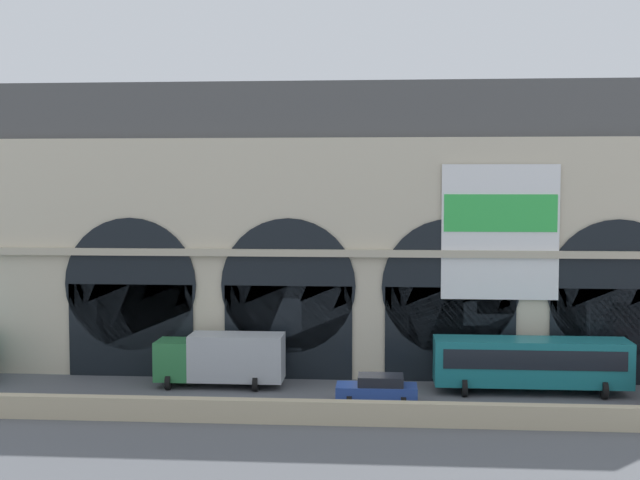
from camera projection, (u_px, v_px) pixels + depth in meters
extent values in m
plane|color=#54565B|center=(367.00, 401.00, 47.04)|extent=(200.00, 200.00, 0.00)
cube|color=#BCAD8C|center=(364.00, 413.00, 42.33)|extent=(90.00, 0.70, 1.17)
cube|color=beige|center=(369.00, 257.00, 53.68)|extent=(51.02, 4.33, 14.72)
cube|color=#4C4C4C|center=(370.00, 112.00, 53.36)|extent=(51.02, 3.73, 3.47)
cube|color=black|center=(131.00, 330.00, 52.90)|extent=(7.83, 0.20, 5.74)
cylinder|color=black|center=(130.00, 284.00, 52.70)|extent=(8.24, 0.20, 8.24)
cube|color=black|center=(288.00, 332.00, 52.15)|extent=(7.83, 0.20, 5.74)
cylinder|color=black|center=(288.00, 286.00, 51.95)|extent=(8.24, 0.20, 8.24)
cube|color=black|center=(450.00, 334.00, 51.40)|extent=(7.83, 0.20, 5.74)
cylinder|color=black|center=(450.00, 287.00, 51.21)|extent=(8.24, 0.20, 8.24)
cube|color=black|center=(616.00, 337.00, 50.65)|extent=(7.83, 0.20, 5.74)
cylinder|color=black|center=(618.00, 289.00, 50.46)|extent=(8.24, 0.20, 8.24)
cube|color=white|center=(500.00, 232.00, 50.64)|extent=(6.92, 0.12, 8.05)
cube|color=green|center=(501.00, 213.00, 50.49)|extent=(6.64, 0.04, 2.23)
cube|color=#C0B49A|center=(369.00, 253.00, 51.34)|extent=(51.02, 0.50, 0.44)
cube|color=#2D7A42|center=(174.00, 359.00, 50.46)|extent=(2.00, 2.30, 2.30)
cube|color=#ADB2B7|center=(237.00, 357.00, 50.16)|extent=(5.50, 2.30, 2.70)
cylinder|color=black|center=(168.00, 383.00, 49.51)|extent=(0.28, 0.84, 0.84)
cylinder|color=black|center=(177.00, 375.00, 51.57)|extent=(0.28, 0.84, 0.84)
cylinder|color=black|center=(255.00, 384.00, 49.12)|extent=(0.28, 0.84, 0.84)
cylinder|color=black|center=(261.00, 376.00, 51.18)|extent=(0.28, 0.84, 0.84)
cube|color=#28479E|center=(377.00, 391.00, 46.49)|extent=(4.40, 1.80, 0.70)
cube|color=black|center=(381.00, 380.00, 46.43)|extent=(2.46, 1.62, 0.55)
cylinder|color=black|center=(349.00, 401.00, 45.82)|extent=(0.28, 0.60, 0.60)
cylinder|color=black|center=(351.00, 393.00, 47.43)|extent=(0.28, 0.60, 0.60)
cylinder|color=black|center=(404.00, 402.00, 45.60)|extent=(0.28, 0.60, 0.60)
cylinder|color=black|center=(403.00, 394.00, 47.21)|extent=(0.28, 0.60, 0.60)
cube|color=#19727A|center=(531.00, 362.00, 48.68)|extent=(11.00, 2.50, 2.60)
cube|color=black|center=(535.00, 360.00, 47.39)|extent=(10.12, 0.04, 1.10)
cylinder|color=black|center=(464.00, 388.00, 47.94)|extent=(0.28, 1.00, 1.00)
cylinder|color=black|center=(461.00, 379.00, 50.18)|extent=(0.28, 1.00, 1.00)
cylinder|color=black|center=(604.00, 390.00, 47.36)|extent=(0.28, 1.00, 1.00)
cylinder|color=black|center=(595.00, 381.00, 49.59)|extent=(0.28, 1.00, 1.00)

